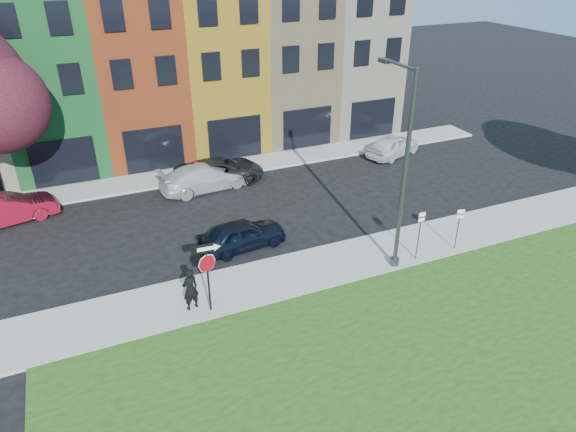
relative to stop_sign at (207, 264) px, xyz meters
name	(u,v)px	position (x,y,z in m)	size (l,w,h in m)	color
ground	(368,306)	(5.64, -2.02, -2.18)	(120.00, 120.00, 0.00)	black
sidewalk_near	(371,255)	(7.64, 0.98, -2.12)	(40.00, 3.00, 0.12)	#999590
sidewalk_far	(195,173)	(2.64, 12.98, -2.12)	(40.00, 2.40, 0.12)	#999590
rowhouse_block	(172,68)	(3.14, 19.16, 2.81)	(30.00, 10.12, 10.00)	beige
stop_sign	(207,264)	(0.00, 0.00, 0.00)	(1.05, 0.12, 2.89)	black
man	(190,289)	(-0.62, 0.39, -1.18)	(0.73, 0.58, 1.76)	black
sedan_near	(242,234)	(2.62, 3.96, -1.50)	(4.14, 2.04, 1.36)	black
parked_car_red	(8,209)	(-7.22, 10.74, -1.44)	(4.71, 2.57, 1.47)	maroon
parked_car_silver	(204,177)	(2.69, 10.74, -1.45)	(5.25, 2.66, 1.46)	silver
parked_car_dark	(220,171)	(3.73, 11.26, -1.47)	(5.18, 2.51, 1.42)	black
parked_car_white	(393,146)	(15.25, 10.84, -1.48)	(4.44, 3.01, 1.40)	silver
street_lamp	(402,173)	(8.09, 0.08, 2.13)	(0.40, 2.58, 8.32)	#414345
parking_sign_a	(420,229)	(9.20, -0.13, -0.57)	(0.32, 0.08, 2.42)	#414345
parking_sign_b	(459,223)	(11.30, -0.13, -0.76)	(0.31, 0.14, 2.08)	#414345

